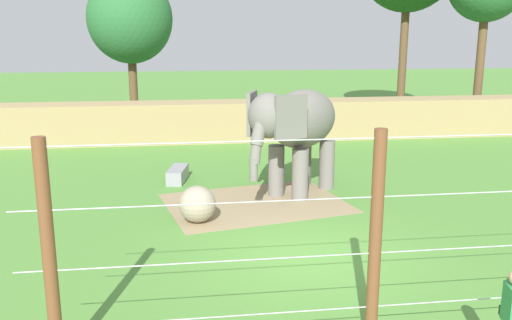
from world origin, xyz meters
TOP-DOWN VIEW (x-y plane):
  - ground_plane at (0.00, 0.00)m, footprint 120.00×120.00m
  - dirt_patch at (-0.65, 3.96)m, footprint 5.59×4.59m
  - embankment_wall at (0.00, 13.52)m, footprint 36.00×1.80m
  - elephant at (0.67, 4.71)m, footprint 3.56×3.60m
  - enrichment_ball at (-2.35, 2.60)m, footprint 0.95×0.95m
  - cable_fence at (0.05, -3.43)m, footprint 10.12×0.19m
  - feed_trough at (-2.87, 6.69)m, footprint 0.75×1.47m
  - tree_far_left at (-5.16, 18.72)m, footprint 4.34×4.34m

SIDE VIEW (x-z plane):
  - ground_plane at x=0.00m, z-range 0.00..0.00m
  - dirt_patch at x=-0.65m, z-range 0.00..0.01m
  - feed_trough at x=-2.87m, z-range 0.00..0.44m
  - enrichment_ball at x=-2.35m, z-range 0.00..0.95m
  - embankment_wall at x=0.00m, z-range 0.00..1.75m
  - cable_fence at x=0.05m, z-range 0.01..3.42m
  - elephant at x=0.67m, z-range 0.52..3.70m
  - tree_far_left at x=-5.16m, z-range 1.56..9.29m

